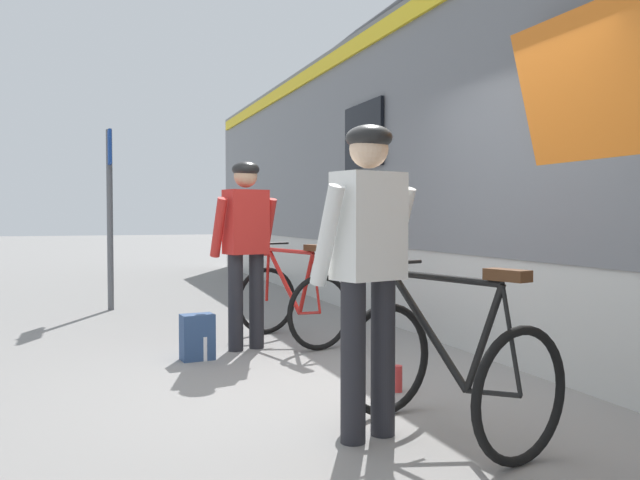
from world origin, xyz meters
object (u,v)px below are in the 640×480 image
at_px(bicycle_far_red, 292,302).
at_px(water_bottle_by_the_backpack, 204,349).
at_px(train_car, 562,149).
at_px(bicycle_near_black, 447,368).
at_px(backpack_on_platform, 197,337).
at_px(water_bottle_near_the_bikes, 397,379).
at_px(platform_sign_post, 110,188).
at_px(cyclist_near_in_white, 368,252).
at_px(cyclist_far_in_red, 246,238).

xyz_separation_m(bicycle_far_red, water_bottle_by_the_backpack, (-0.97, -0.56, -0.30)).
xyz_separation_m(train_car, bicycle_near_black, (-2.88, -2.51, -1.56)).
relative_size(backpack_on_platform, water_bottle_near_the_bikes, 2.12).
distance_m(backpack_on_platform, water_bottle_near_the_bikes, 1.93).
distance_m(backpack_on_platform, water_bottle_by_the_backpack, 0.12).
relative_size(bicycle_far_red, platform_sign_post, 0.50).
height_order(train_car, bicycle_near_black, train_car).
height_order(bicycle_far_red, water_bottle_near_the_bikes, bicycle_far_red).
xyz_separation_m(bicycle_near_black, water_bottle_near_the_bikes, (0.18, 0.97, -0.31)).
bearing_deg(train_car, backpack_on_platform, 179.99).
distance_m(bicycle_far_red, platform_sign_post, 3.57).
height_order(cyclist_near_in_white, backpack_on_platform, cyclist_near_in_white).
height_order(water_bottle_near_the_bikes, platform_sign_post, platform_sign_post).
bearing_deg(bicycle_near_black, backpack_on_platform, 111.63).
distance_m(train_car, platform_sign_post, 5.65).
bearing_deg(platform_sign_post, bicycle_near_black, -75.11).
relative_size(cyclist_near_in_white, platform_sign_post, 0.73).
distance_m(cyclist_far_in_red, bicycle_far_red, 0.86).
relative_size(bicycle_far_red, backpack_on_platform, 3.02).
height_order(bicycle_near_black, water_bottle_by_the_backpack, bicycle_near_black).
xyz_separation_m(cyclist_near_in_white, water_bottle_near_the_bikes, (0.60, 0.82, -0.96)).
xyz_separation_m(backpack_on_platform, platform_sign_post, (-0.59, 3.44, 1.42)).
bearing_deg(train_car, cyclist_far_in_red, 175.05).
bearing_deg(bicycle_far_red, cyclist_far_in_red, -157.81).
height_order(cyclist_near_in_white, bicycle_far_red, cyclist_near_in_white).
height_order(water_bottle_near_the_bikes, water_bottle_by_the_backpack, water_bottle_by_the_backpack).
bearing_deg(water_bottle_by_the_backpack, bicycle_near_black, -68.97).
distance_m(bicycle_near_black, water_bottle_by_the_backpack, 2.64).
xyz_separation_m(cyclist_near_in_white, water_bottle_by_the_backpack, (-0.52, 2.30, -0.95)).
bearing_deg(cyclist_near_in_white, platform_sign_post, 101.30).
relative_size(backpack_on_platform, platform_sign_post, 0.17).
bearing_deg(bicycle_far_red, water_bottle_by_the_backpack, -150.11).
relative_size(cyclist_near_in_white, water_bottle_near_the_bikes, 9.36).
bearing_deg(train_car, bicycle_far_red, 169.99).
bearing_deg(train_car, water_bottle_near_the_bikes, -150.45).
xyz_separation_m(train_car, cyclist_near_in_white, (-3.31, -2.36, -0.91)).
relative_size(train_car, backpack_on_platform, 51.08).
bearing_deg(water_bottle_by_the_backpack, bicycle_far_red, 29.89).
bearing_deg(bicycle_near_black, water_bottle_near_the_bikes, 79.65).
height_order(water_bottle_by_the_backpack, platform_sign_post, platform_sign_post).
bearing_deg(backpack_on_platform, bicycle_far_red, 19.88).
bearing_deg(water_bottle_near_the_bikes, bicycle_far_red, 94.15).
height_order(cyclist_far_in_red, bicycle_far_red, cyclist_far_in_red).
distance_m(cyclist_near_in_white, bicycle_far_red, 2.97).
xyz_separation_m(cyclist_far_in_red, water_bottle_by_the_backpack, (-0.45, -0.35, -0.95)).
bearing_deg(train_car, platform_sign_post, 142.37).
distance_m(cyclist_far_in_red, bicycle_near_black, 2.91).
height_order(bicycle_near_black, bicycle_far_red, same).
bearing_deg(water_bottle_by_the_backpack, backpack_on_platform, 132.65).
height_order(bicycle_near_black, water_bottle_near_the_bikes, bicycle_near_black).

